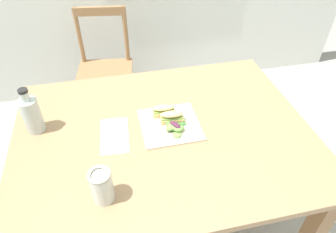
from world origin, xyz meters
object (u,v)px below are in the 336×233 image
object	(u,v)px
mason_jar_iced_tea	(102,187)
bottle_cold_brew	(32,116)
plate_lunch	(170,125)
chair_wooden_far	(105,70)
dining_table	(164,149)
sandwich_half_front	(172,117)
fork_on_napkin	(114,132)
sandwich_half_back	(164,110)

from	to	relation	value
mason_jar_iced_tea	bottle_cold_brew	bearing A→B (deg)	122.31
plate_lunch	chair_wooden_far	bearing A→B (deg)	104.38
plate_lunch	mason_jar_iced_tea	bearing A→B (deg)	-134.24
dining_table	mason_jar_iced_tea	distance (m)	0.43
chair_wooden_far	sandwich_half_front	size ratio (longest dim) A/B	8.17
plate_lunch	mason_jar_iced_tea	world-z (taller)	mason_jar_iced_tea
bottle_cold_brew	fork_on_napkin	bearing A→B (deg)	-16.43
dining_table	sandwich_half_front	bearing A→B (deg)	42.33
mason_jar_iced_tea	sandwich_half_back	bearing A→B (deg)	52.42
plate_lunch	dining_table	bearing A→B (deg)	-140.50
sandwich_half_front	chair_wooden_far	bearing A→B (deg)	105.17
fork_on_napkin	bottle_cold_brew	xyz separation A→B (m)	(-0.33, 0.10, 0.07)
mason_jar_iced_tea	fork_on_napkin	bearing A→B (deg)	79.00
dining_table	bottle_cold_brew	bearing A→B (deg)	166.12
fork_on_napkin	bottle_cold_brew	size ratio (longest dim) A/B	0.86
bottle_cold_brew	mason_jar_iced_tea	distance (m)	0.50
chair_wooden_far	sandwich_half_back	world-z (taller)	chair_wooden_far
dining_table	mason_jar_iced_tea	world-z (taller)	mason_jar_iced_tea
chair_wooden_far	fork_on_napkin	xyz separation A→B (m)	(0.01, -1.01, 0.30)
dining_table	sandwich_half_front	xyz separation A→B (m)	(0.05, 0.04, 0.15)
plate_lunch	mason_jar_iced_tea	size ratio (longest dim) A/B	1.91
dining_table	bottle_cold_brew	xyz separation A→B (m)	(-0.54, 0.13, 0.19)
plate_lunch	sandwich_half_front	size ratio (longest dim) A/B	2.43
chair_wooden_far	plate_lunch	size ratio (longest dim) A/B	3.37
fork_on_napkin	sandwich_half_back	bearing A→B (deg)	14.38
chair_wooden_far	bottle_cold_brew	distance (m)	1.04
sandwich_half_front	bottle_cold_brew	world-z (taller)	bottle_cold_brew
fork_on_napkin	bottle_cold_brew	distance (m)	0.35
sandwich_half_front	mason_jar_iced_tea	xyz separation A→B (m)	(-0.32, -0.33, 0.02)
bottle_cold_brew	dining_table	bearing A→B (deg)	-13.88
sandwich_half_back	mason_jar_iced_tea	world-z (taller)	mason_jar_iced_tea
dining_table	bottle_cold_brew	size ratio (longest dim) A/B	6.00
chair_wooden_far	mason_jar_iced_tea	distance (m)	1.39
plate_lunch	fork_on_napkin	distance (m)	0.25
chair_wooden_far	plate_lunch	xyz separation A→B (m)	(0.26, -1.02, 0.30)
chair_wooden_far	sandwich_half_front	world-z (taller)	chair_wooden_far
fork_on_napkin	mason_jar_iced_tea	distance (m)	0.34
chair_wooden_far	sandwich_half_back	distance (m)	1.04
chair_wooden_far	sandwich_half_back	xyz separation A→B (m)	(0.25, -0.96, 0.33)
chair_wooden_far	mason_jar_iced_tea	world-z (taller)	mason_jar_iced_tea
sandwich_half_back	fork_on_napkin	world-z (taller)	sandwich_half_back
plate_lunch	bottle_cold_brew	bearing A→B (deg)	169.82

